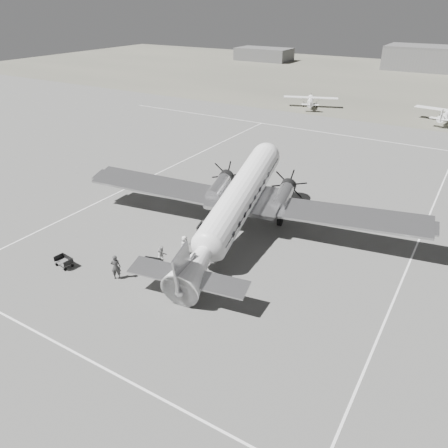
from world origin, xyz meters
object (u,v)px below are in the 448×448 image
Objects in this scene: shed_secondary at (264,54)px; passenger at (185,245)px; ramp_agent at (162,256)px; baggage_cart_near at (152,265)px; ground_crew at (116,267)px; light_plane_left at (310,102)px; dc3_airliner at (236,206)px; light_plane_right at (448,116)px; baggage_cart_far at (64,262)px.

passenger is (50.82, -116.39, -1.15)m from shed_secondary.
baggage_cart_near is at bearing 172.81° from ramp_agent.
ramp_agent is at bearing -156.94° from ground_crew.
shed_secondary is at bearing 29.11° from passenger.
dc3_airliner is at bearing -95.47° from light_plane_left.
ground_crew is (-15.40, -63.35, -0.19)m from light_plane_right.
ramp_agent is at bearing -99.52° from light_plane_left.
shed_secondary is 12.38× the size of baggage_cart_far.
ramp_agent is 2.41m from passenger.
baggage_cart_far is at bearing -138.86° from dc3_airliner.
baggage_cart_near is 0.78× the size of ground_crew.
dc3_airliner reaches higher than passenger.
ramp_agent is (6.63, 4.05, 0.49)m from baggage_cart_far.
dc3_airliner is at bearing -2.72° from ramp_agent.
dc3_airliner reaches higher than ramp_agent.
light_plane_right is 6.77× the size of passenger.
light_plane_left is at bearing 95.11° from dc3_airliner.
ground_crew is at bearing -95.12° from light_plane_right.
dc3_airliner is at bearing 57.58° from baggage_cart_far.
shed_secondary is 1.73× the size of light_plane_left.
ground_crew is 1.11× the size of ramp_agent.
ramp_agent is (50.37, -118.76, -1.10)m from shed_secondary.
ground_crew is at bearing 18.54° from baggage_cart_far.
shed_secondary is 130.37m from baggage_cart_far.
dc3_airliner is 3.09× the size of light_plane_left.
dc3_airliner is 11.32m from ground_crew.
passenger is at bearing 49.45° from baggage_cart_far.
baggage_cart_near is at bearing -100.00° from light_plane_left.
baggage_cart_far is 4.84m from ground_crew.
baggage_cart_near is at bearing 34.60° from baggage_cart_far.
baggage_cart_near is (-13.85, -61.05, -0.75)m from light_plane_right.
baggage_cart_near reaches higher than baggage_cart_far.
light_plane_right is at bearing 69.25° from dc3_airliner.
shed_secondary is 131.15m from ground_crew.
shed_secondary is 10.61× the size of passenger.
passenger is at bearing 59.70° from baggage_cart_near.
ground_crew is at bearing -139.78° from baggage_cart_near.
shed_secondary is at bearing 40.42° from ramp_agent.
shed_secondary is 0.56× the size of dc3_airliner.
light_plane_left is 5.17× the size of ground_crew.
passenger is at bearing -123.70° from dc3_airliner.
light_plane_left is 6.13× the size of passenger.
shed_secondary is 11.54× the size of baggage_cart_near.
baggage_cart_near is at bearing 171.01° from passenger.
baggage_cart_near is (-2.97, -7.88, -2.62)m from dc3_airliner.
dc3_airliner is 14.69m from baggage_cart_far.
baggage_cart_far is at bearing -70.40° from shed_secondary.
light_plane_left reaches higher than baggage_cart_far.
light_plane_left is 63.10m from ground_crew.
dc3_airliner is (52.96, -111.69, 1.06)m from shed_secondary.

